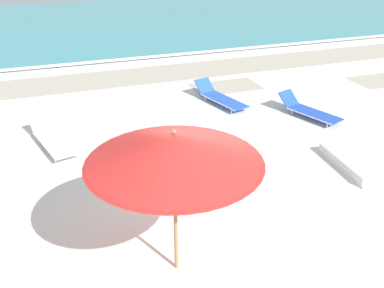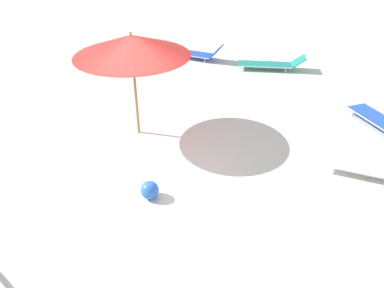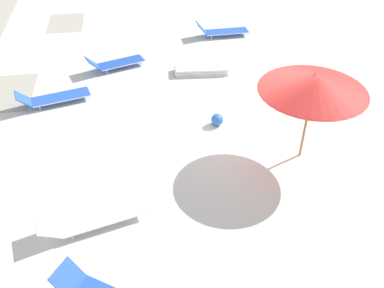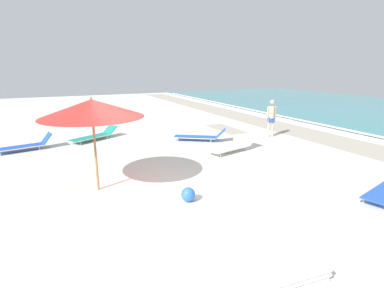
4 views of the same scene
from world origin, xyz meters
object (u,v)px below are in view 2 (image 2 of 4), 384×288
beach_umbrella (132,46)px  sun_lounger_near_water_right (384,169)px  beach_ball (150,190)px  sun_lounger_mid_beach_pair_a (196,53)px  sun_lounger_mid_beach_solo (271,64)px

beach_umbrella → sun_lounger_near_water_right: 5.98m
beach_ball → sun_lounger_mid_beach_pair_a: bearing=-150.7°
sun_lounger_near_water_right → beach_ball: sun_lounger_near_water_right is taller
sun_lounger_near_water_right → beach_umbrella: bearing=-87.5°
sun_lounger_near_water_right → sun_lounger_mid_beach_pair_a: size_ratio=1.11×
sun_lounger_near_water_right → sun_lounger_mid_beach_pair_a: bearing=-130.7°
sun_lounger_mid_beach_pair_a → beach_umbrella: bearing=8.7°
sun_lounger_mid_beach_solo → sun_lounger_mid_beach_pair_a: (0.65, -2.75, 0.01)m
sun_lounger_mid_beach_pair_a → sun_lounger_mid_beach_solo: bearing=90.9°
beach_umbrella → beach_ball: size_ratio=7.30×
beach_umbrella → beach_ball: 3.27m
beach_umbrella → beach_ball: (1.72, 1.91, -2.03)m
sun_lounger_near_water_right → sun_lounger_mid_beach_solo: bearing=-147.1°
beach_umbrella → beach_ball: bearing=47.9°
sun_lounger_mid_beach_solo → beach_ball: bearing=-21.0°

